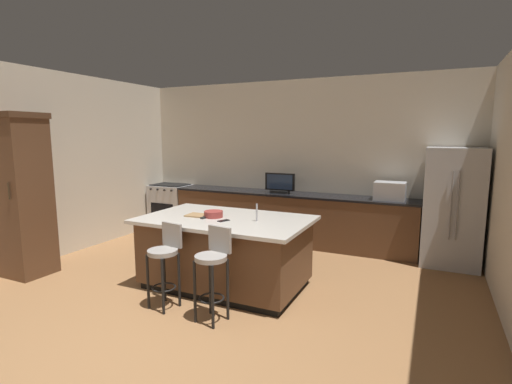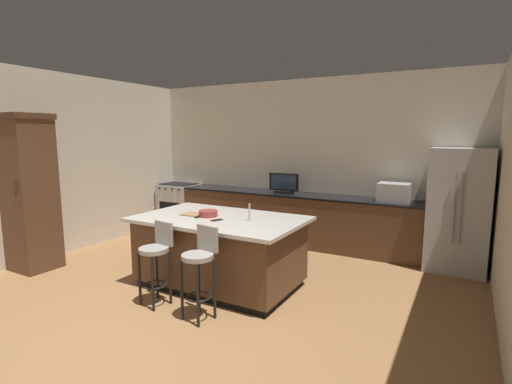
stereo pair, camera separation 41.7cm
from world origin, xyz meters
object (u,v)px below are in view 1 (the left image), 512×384
(kitchen_island, at_px, (226,251))
(bar_stool_right, at_px, (213,265))
(cell_phone, at_px, (224,221))
(cutting_board, at_px, (198,215))
(cabinet_tower, at_px, (22,192))
(bar_stool_left, at_px, (165,258))
(microwave, at_px, (390,191))
(tv_monitor, at_px, (280,184))
(tv_remote, at_px, (206,217))
(fruit_bowl, at_px, (213,214))
(range_oven, at_px, (171,206))
(refrigerator, at_px, (452,207))

(kitchen_island, bearing_deg, bar_stool_right, -68.42)
(cell_phone, distance_m, cutting_board, 0.46)
(kitchen_island, relative_size, bar_stool_right, 2.14)
(cabinet_tower, height_order, bar_stool_left, cabinet_tower)
(microwave, distance_m, bar_stool_left, 3.77)
(tv_monitor, xyz_separation_m, tv_remote, (-0.10, -2.33, -0.17))
(cell_phone, relative_size, tv_remote, 0.88)
(cell_phone, xyz_separation_m, tv_remote, (-0.30, 0.06, 0.01))
(cell_phone, bearing_deg, microwave, 77.93)
(fruit_bowl, bearing_deg, bar_stool_left, -101.46)
(microwave, bearing_deg, tv_remote, -129.98)
(fruit_bowl, bearing_deg, cutting_board, -174.77)
(bar_stool_right, xyz_separation_m, tv_remote, (-0.57, 0.77, 0.32))
(range_oven, relative_size, cabinet_tower, 0.42)
(fruit_bowl, distance_m, cutting_board, 0.22)
(cabinet_tower, xyz_separation_m, cutting_board, (2.41, 0.76, -0.25))
(kitchen_island, bearing_deg, cell_phone, -66.73)
(kitchen_island, xyz_separation_m, bar_stool_right, (0.34, -0.87, 0.14))
(microwave, distance_m, tv_monitor, 1.89)
(refrigerator, distance_m, microwave, 0.93)
(tv_monitor, distance_m, fruit_bowl, 2.25)
(cabinet_tower, height_order, cell_phone, cabinet_tower)
(cabinet_tower, height_order, fruit_bowl, cabinet_tower)
(bar_stool_right, height_order, fruit_bowl, bar_stool_right)
(kitchen_island, xyz_separation_m, cell_phone, (0.07, -0.16, 0.45))
(bar_stool_left, xyz_separation_m, cell_phone, (0.39, 0.66, 0.34))
(tv_monitor, bearing_deg, bar_stool_right, -81.41)
(refrigerator, distance_m, cell_phone, 3.52)
(range_oven, distance_m, tv_remote, 3.41)
(bar_stool_right, distance_m, tv_remote, 1.01)
(cell_phone, height_order, tv_remote, tv_remote)
(range_oven, relative_size, tv_remote, 5.55)
(refrigerator, bearing_deg, tv_monitor, 179.44)
(microwave, relative_size, cutting_board, 1.56)
(fruit_bowl, bearing_deg, cabinet_tower, -163.43)
(kitchen_island, distance_m, tv_remote, 0.52)
(fruit_bowl, relative_size, tv_remote, 1.43)
(cabinet_tower, distance_m, tv_remote, 2.67)
(cutting_board, bearing_deg, refrigerator, 36.24)
(microwave, height_order, cutting_board, microwave)
(range_oven, bearing_deg, tv_remote, -44.75)
(range_oven, relative_size, bar_stool_right, 0.94)
(refrigerator, relative_size, range_oven, 1.90)
(bar_stool_right, bearing_deg, cabinet_tower, -171.92)
(microwave, height_order, bar_stool_right, microwave)
(range_oven, xyz_separation_m, tv_monitor, (2.50, -0.05, 0.62))
(bar_stool_left, bearing_deg, refrigerator, 54.47)
(tv_remote, bearing_deg, cutting_board, 168.00)
(tv_monitor, height_order, cell_phone, tv_monitor)
(cabinet_tower, relative_size, cell_phone, 15.12)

